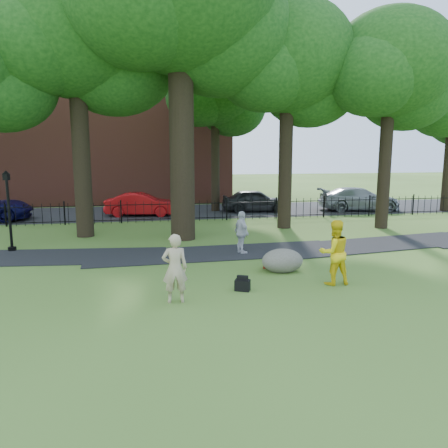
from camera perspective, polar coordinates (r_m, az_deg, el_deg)
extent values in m
plane|color=#3D5B20|center=(13.43, -2.56, -7.86)|extent=(120.00, 120.00, 0.00)
cube|color=black|center=(17.30, -1.08, -3.86)|extent=(36.07, 3.85, 0.03)
cube|color=black|center=(29.03, -6.98, 1.57)|extent=(80.00, 7.00, 0.02)
cube|color=black|center=(24.94, -6.44, 2.62)|extent=(44.00, 0.04, 0.04)
cube|color=black|center=(25.05, -6.40, 0.72)|extent=(44.00, 0.04, 0.04)
cube|color=brown|center=(36.81, -14.37, 12.39)|extent=(18.00, 8.00, 12.00)
cylinder|color=black|center=(19.81, -5.58, 13.10)|extent=(1.10, 1.10, 10.50)
ellipsoid|color=#113B10|center=(21.71, -0.61, 23.66)|extent=(6.72, 6.72, 5.71)
ellipsoid|color=#113B10|center=(19.74, -11.03, 26.75)|extent=(6.30, 6.30, 5.36)
ellipsoid|color=#113B10|center=(21.93, -27.15, 15.90)|extent=(4.80, 4.80, 4.08)
cylinder|color=black|center=(21.37, -18.23, 10.54)|extent=(0.80, 0.80, 9.10)
ellipsoid|color=#113B10|center=(22.02, -18.94, 23.13)|extent=(7.20, 7.20, 6.12)
ellipsoid|color=#113B10|center=(22.48, -14.07, 19.67)|extent=(5.76, 5.76, 4.90)
ellipsoid|color=#113B10|center=(21.38, -23.21, 21.16)|extent=(5.40, 5.40, 4.59)
cylinder|color=black|center=(22.87, 8.07, 9.95)|extent=(0.70, 0.70, 8.40)
ellipsoid|color=#113B10|center=(23.33, 8.35, 20.91)|extent=(6.60, 6.60, 5.61)
ellipsoid|color=#113B10|center=(24.39, 11.08, 17.48)|extent=(5.28, 5.28, 4.49)
ellipsoid|color=#113B10|center=(22.20, 5.46, 19.67)|extent=(4.95, 4.95, 4.21)
cylinder|color=black|center=(24.05, 20.36, 9.01)|extent=(0.64, 0.64, 8.05)
ellipsoid|color=#113B10|center=(24.42, 20.97, 19.03)|extent=(6.20, 6.20, 5.27)
ellipsoid|color=#113B10|center=(25.63, 22.64, 15.85)|extent=(4.96, 4.96, 4.22)
ellipsoid|color=#113B10|center=(23.17, 18.95, 17.95)|extent=(4.65, 4.65, 3.95)
imported|color=tan|center=(11.72, -6.44, -5.77)|extent=(0.69, 0.46, 1.87)
imported|color=yellow|center=(13.60, 14.20, -3.61)|extent=(0.99, 0.79, 1.98)
imported|color=silver|center=(17.07, 2.32, -1.13)|extent=(0.66, 1.07, 1.70)
ellipsoid|color=gray|center=(14.86, 7.64, -4.57)|extent=(1.51, 1.20, 0.82)
cylinder|color=black|center=(19.40, -26.22, 0.93)|extent=(0.11, 0.11, 2.87)
cylinder|color=black|center=(19.63, -25.93, -2.95)|extent=(0.32, 0.32, 0.18)
cube|color=black|center=(19.26, -26.56, 5.55)|extent=(0.24, 0.24, 0.27)
cone|color=black|center=(19.25, -26.60, 6.08)|extent=(0.29, 0.29, 0.14)
cube|color=black|center=(12.80, 2.43, -7.99)|extent=(0.50, 0.42, 0.32)
cube|color=maroon|center=(15.23, 5.86, -5.27)|extent=(0.43, 0.33, 0.26)
imported|color=#B60E11|center=(27.50, -10.75, 2.53)|extent=(4.52, 2.07, 1.44)
imported|color=black|center=(28.97, 4.10, 3.08)|extent=(4.54, 2.21, 1.49)
imported|color=gray|center=(30.82, 17.22, 3.13)|extent=(5.58, 2.82, 1.55)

